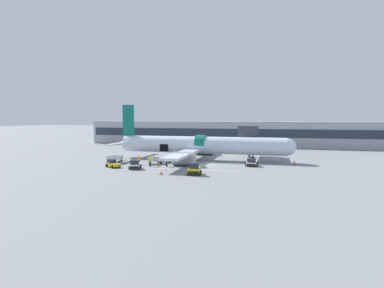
{
  "coord_description": "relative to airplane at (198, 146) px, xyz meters",
  "views": [
    {
      "loc": [
        10.98,
        -50.17,
        8.06
      ],
      "look_at": [
        -3.9,
        4.77,
        3.14
      ],
      "focal_mm": 28.0,
      "sensor_mm": 36.0,
      "label": 1
    }
  ],
  "objects": [
    {
      "name": "jet_bridge_stub",
      "position": [
        9.33,
        5.29,
        2.05
      ],
      "size": [
        3.79,
        9.18,
        6.57
      ],
      "color": "#4C4C51",
      "rests_on": "ground_plane"
    },
    {
      "name": "baggage_tug_rear",
      "position": [
        -7.28,
        -12.74,
        -2.11
      ],
      "size": [
        2.58,
        3.11,
        1.45
      ],
      "color": "white",
      "rests_on": "ground_plane"
    },
    {
      "name": "safety_cone_wingtip",
      "position": [
        1.75,
        -7.56,
        -2.41
      ],
      "size": [
        0.48,
        0.48,
        0.7
      ],
      "color": "black",
      "rests_on": "ground_plane"
    },
    {
      "name": "safety_cone_nose",
      "position": [
        17.68,
        -0.99,
        -2.4
      ],
      "size": [
        0.52,
        0.52,
        0.72
      ],
      "color": "black",
      "rests_on": "ground_plane"
    },
    {
      "name": "ground_crew_loader_b",
      "position": [
        -3.61,
        -6.7,
        -1.82
      ],
      "size": [
        0.48,
        0.61,
        1.74
      ],
      "color": "#2D2D33",
      "rests_on": "ground_plane"
    },
    {
      "name": "baggage_tug_spare",
      "position": [
        -11.44,
        -12.38,
        -2.17
      ],
      "size": [
        3.03,
        2.54,
        1.3
      ],
      "color": "yellow",
      "rests_on": "ground_plane"
    },
    {
      "name": "baggage_tug_mid",
      "position": [
        10.55,
        -5.0,
        -2.15
      ],
      "size": [
        2.16,
        2.94,
        1.31
      ],
      "color": "white",
      "rests_on": "ground_plane"
    },
    {
      "name": "baggage_cart_empty",
      "position": [
        -14.02,
        -7.14,
        -2.14
      ],
      "size": [
        3.8,
        2.43,
        1.16
      ],
      "color": "silver",
      "rests_on": "ground_plane"
    },
    {
      "name": "safety_cone_engine_left",
      "position": [
        -1.47,
        -16.19,
        -2.39
      ],
      "size": [
        0.47,
        0.47,
        0.74
      ],
      "color": "black",
      "rests_on": "ground_plane"
    },
    {
      "name": "baggage_cart_loading",
      "position": [
        -5.86,
        -7.24,
        -2.17
      ],
      "size": [
        3.58,
        2.65,
        1.18
      ],
      "color": "#B7BABF",
      "rests_on": "ground_plane"
    },
    {
      "name": "apron_marking_line",
      "position": [
        0.25,
        -11.32,
        -2.73
      ],
      "size": [
        18.6,
        1.14,
        0.01
      ],
      "color": "silver",
      "rests_on": "ground_plane"
    },
    {
      "name": "ground_crew_driver",
      "position": [
        -5.87,
        -9.94,
        -1.77
      ],
      "size": [
        0.64,
        0.49,
        1.84
      ],
      "color": "#2D2D33",
      "rests_on": "ground_plane"
    },
    {
      "name": "baggage_tug_lead",
      "position": [
        3.16,
        -15.06,
        -2.01
      ],
      "size": [
        2.31,
        2.61,
        1.75
      ],
      "color": "yellow",
      "rests_on": "ground_plane"
    },
    {
      "name": "ground_crew_loader_a",
      "position": [
        -8.32,
        -8.92,
        -1.89
      ],
      "size": [
        0.56,
        0.43,
        1.61
      ],
      "color": "#2D2D33",
      "rests_on": "ground_plane"
    },
    {
      "name": "ground_plane",
      "position": [
        2.94,
        -5.86,
        -2.74
      ],
      "size": [
        500.0,
        500.0,
        0.0
      ],
      "primitive_type": "plane",
      "color": "gray"
    },
    {
      "name": "ground_crew_supervisor",
      "position": [
        -3.13,
        -9.3,
        -1.88
      ],
      "size": [
        0.5,
        0.55,
        1.63
      ],
      "color": "black",
      "rests_on": "ground_plane"
    },
    {
      "name": "airplane",
      "position": [
        0.0,
        0.0,
        0.0
      ],
      "size": [
        35.37,
        30.68,
        10.78
      ],
      "color": "silver",
      "rests_on": "ground_plane"
    },
    {
      "name": "terminal_strip",
      "position": [
        2.94,
        33.59,
        0.82
      ],
      "size": [
        89.68,
        9.95,
        7.1
      ],
      "color": "#9EA3AD",
      "rests_on": "ground_plane"
    },
    {
      "name": "baggage_cart_queued",
      "position": [
        -3.28,
        -4.16,
        -2.26
      ],
      "size": [
        3.65,
        2.38,
        1.0
      ],
      "color": "#999BA0",
      "rests_on": "ground_plane"
    },
    {
      "name": "suitcase_on_tarmac_upright",
      "position": [
        -4.51,
        -9.58,
        -2.43
      ],
      "size": [
        0.42,
        0.32,
        0.72
      ],
      "color": "olive",
      "rests_on": "ground_plane"
    }
  ]
}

